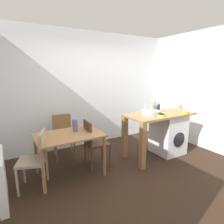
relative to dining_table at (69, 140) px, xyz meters
name	(u,v)px	position (x,y,z in m)	size (l,w,h in m)	color
ground_plane	(133,172)	(0.99, -0.51, -0.64)	(5.46, 5.46, 0.00)	black
wall_back	(91,90)	(0.99, 1.24, 0.71)	(4.60, 0.10, 2.70)	silver
wall_counter_side	(212,91)	(3.14, -0.51, 0.71)	(0.10, 3.80, 2.70)	silver
radiator	(1,178)	(-1.03, -0.21, -0.29)	(0.10, 0.80, 0.70)	white
dining_table	(69,140)	(0.00, 0.00, 0.00)	(1.10, 0.76, 0.74)	#9E7042
chair_person_seat	(37,157)	(-0.55, -0.13, -0.14)	(0.51, 0.51, 0.90)	gray
chair_opposite	(93,141)	(0.48, 0.06, -0.14)	(0.43, 0.43, 0.90)	#4C3323
chair_spare_by_wall	(63,134)	(0.11, 0.77, -0.14)	(0.45, 0.45, 0.90)	olive
kitchen_counter	(153,122)	(1.70, -0.19, 0.12)	(1.50, 0.68, 0.92)	#9E7042
washing_machine	(168,134)	(2.18, -0.20, -0.21)	(0.60, 0.61, 0.86)	silver
sink_basin	(151,113)	(1.65, -0.19, 0.32)	(0.38, 0.38, 0.09)	#9EA0A5
tap	(145,107)	(1.65, -0.01, 0.42)	(0.02, 0.02, 0.28)	#B2B2B7
bottle_tall_green	(155,108)	(1.87, -0.06, 0.38)	(0.08, 0.08, 0.22)	brown
bottle_squat_brown	(159,107)	(1.98, -0.06, 0.38)	(0.06, 0.06, 0.22)	navy
mixing_bowl	(161,115)	(1.73, -0.39, 0.30)	(0.17, 0.17, 0.05)	#A8C63D
utensil_crock	(179,107)	(2.54, -0.14, 0.35)	(0.11, 0.11, 0.30)	gray
colander	(184,112)	(2.36, -0.41, 0.31)	(0.20, 0.20, 0.06)	#A8C63D
vase	(75,125)	(0.15, 0.10, 0.20)	(0.09, 0.09, 0.21)	slate
scissors	(162,114)	(1.86, -0.29, 0.28)	(0.15, 0.06, 0.01)	#B2B2B7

